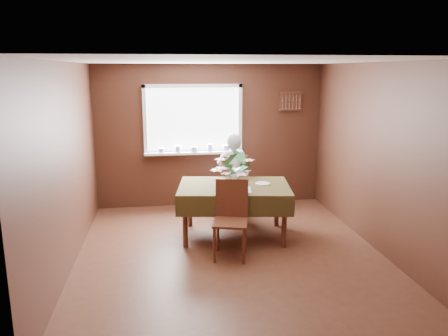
{
  "coord_description": "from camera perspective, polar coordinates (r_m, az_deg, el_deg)",
  "views": [
    {
      "loc": [
        -0.86,
        -5.36,
        2.4
      ],
      "look_at": [
        0.0,
        0.55,
        1.05
      ],
      "focal_mm": 35.0,
      "sensor_mm": 36.0,
      "label": 1
    }
  ],
  "objects": [
    {
      "name": "wall_back",
      "position": [
        7.75,
        -1.81,
        4.18
      ],
      "size": [
        4.0,
        0.0,
        4.0
      ],
      "primitive_type": "plane",
      "rotation": [
        1.57,
        0.0,
        0.0
      ],
      "color": "#5A3020",
      "rests_on": "floor"
    },
    {
      "name": "table_knife",
      "position": [
        6.09,
        2.73,
        -2.72
      ],
      "size": [
        0.08,
        0.22,
        0.0
      ],
      "primitive_type": "cube",
      "rotation": [
        0.0,
        0.0,
        0.26
      ],
      "color": "silver",
      "rests_on": "dining_table"
    },
    {
      "name": "spoon_rack",
      "position": [
        7.94,
        8.76,
        8.61
      ],
      "size": [
        0.44,
        0.05,
        0.33
      ],
      "color": "#552B1B",
      "rests_on": "wall_back"
    },
    {
      "name": "wall_left",
      "position": [
        5.6,
        -19.83,
        0.13
      ],
      "size": [
        0.0,
        4.5,
        4.5
      ],
      "primitive_type": "plane",
      "rotation": [
        1.57,
        0.0,
        1.57
      ],
      "color": "#5A3020",
      "rests_on": "floor"
    },
    {
      "name": "chair_far",
      "position": [
        7.15,
        1.01,
        -2.11
      ],
      "size": [
        0.55,
        0.55,
        1.06
      ],
      "rotation": [
        0.0,
        0.0,
        3.37
      ],
      "color": "#552B1B",
      "rests_on": "floor"
    },
    {
      "name": "side_plate",
      "position": [
        6.39,
        5.06,
        -2.04
      ],
      "size": [
        0.23,
        0.23,
        0.01
      ],
      "primitive_type": "cylinder",
      "rotation": [
        0.0,
        0.0,
        0.06
      ],
      "color": "white",
      "rests_on": "dining_table"
    },
    {
      "name": "floor",
      "position": [
        5.94,
        0.78,
        -11.11
      ],
      "size": [
        4.5,
        4.5,
        0.0
      ],
      "primitive_type": "plane",
      "color": "#482518",
      "rests_on": "ground"
    },
    {
      "name": "window_assembly",
      "position": [
        7.65,
        -3.96,
        4.84
      ],
      "size": [
        1.72,
        0.2,
        1.22
      ],
      "color": "white",
      "rests_on": "wall_back"
    },
    {
      "name": "chair_near",
      "position": [
        5.71,
        0.92,
        -6.21
      ],
      "size": [
        0.52,
        0.52,
        1.01
      ],
      "rotation": [
        0.0,
        0.0,
        -0.25
      ],
      "color": "#552B1B",
      "rests_on": "floor"
    },
    {
      "name": "seated_woman",
      "position": [
        7.01,
        1.2,
        -1.19
      ],
      "size": [
        0.6,
        0.49,
        1.43
      ],
      "primitive_type": "imported",
      "rotation": [
        0.0,
        0.0,
        2.83
      ],
      "color": "white",
      "rests_on": "floor"
    },
    {
      "name": "flower_bouquet",
      "position": [
        5.97,
        1.42,
        -0.14
      ],
      "size": [
        0.53,
        0.53,
        0.46
      ],
      "rotation": [
        0.0,
        0.0,
        -0.05
      ],
      "color": "white",
      "rests_on": "dining_table"
    },
    {
      "name": "wall_front",
      "position": [
        3.43,
        6.79,
        -6.93
      ],
      "size": [
        4.0,
        0.0,
        4.0
      ],
      "primitive_type": "plane",
      "rotation": [
        -1.57,
        0.0,
        0.0
      ],
      "color": "#5A3020",
      "rests_on": "floor"
    },
    {
      "name": "dining_table",
      "position": [
        6.31,
        1.33,
        -3.1
      ],
      "size": [
        1.73,
        1.3,
        0.78
      ],
      "rotation": [
        0.0,
        0.0,
        -0.14
      ],
      "color": "#552B1B",
      "rests_on": "floor"
    },
    {
      "name": "wall_right",
      "position": [
        6.18,
        19.44,
        1.28
      ],
      "size": [
        0.0,
        4.5,
        4.5
      ],
      "primitive_type": "plane",
      "rotation": [
        1.57,
        0.0,
        -1.57
      ],
      "color": "#5A3020",
      "rests_on": "floor"
    },
    {
      "name": "ceiling",
      "position": [
        5.43,
        0.86,
        13.79
      ],
      "size": [
        4.5,
        4.5,
        0.0
      ],
      "primitive_type": "plane",
      "rotation": [
        3.14,
        0.0,
        0.0
      ],
      "color": "white",
      "rests_on": "wall_back"
    }
  ]
}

